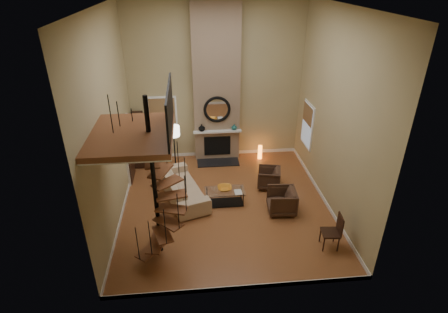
{
  "coord_description": "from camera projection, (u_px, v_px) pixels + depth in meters",
  "views": [
    {
      "loc": [
        -0.9,
        -8.77,
        6.25
      ],
      "look_at": [
        0.0,
        0.4,
        1.4
      ],
      "focal_mm": 28.7,
      "sensor_mm": 36.0,
      "label": 1
    }
  ],
  "objects": [
    {
      "name": "armchair_near",
      "position": [
        271.0,
        178.0,
        11.37
      ],
      "size": [
        0.84,
        0.83,
        0.64
      ],
      "primitive_type": "imported",
      "rotation": [
        0.0,
        0.0,
        -1.8
      ],
      "color": "#462D20",
      "rests_on": "ground"
    },
    {
      "name": "vase_left",
      "position": [
        202.0,
        128.0,
        12.54
      ],
      "size": [
        0.24,
        0.24,
        0.25
      ],
      "primitive_type": "imported",
      "color": "black",
      "rests_on": "mantel"
    },
    {
      "name": "bowl",
      "position": [
        225.0,
        188.0,
        10.56
      ],
      "size": [
        0.42,
        0.42,
        0.1
      ],
      "primitive_type": "imported",
      "color": "orange",
      "rests_on": "coffee_table"
    },
    {
      "name": "floor_lamp",
      "position": [
        174.0,
        135.0,
        11.73
      ],
      "size": [
        0.42,
        0.42,
        1.72
      ],
      "color": "black",
      "rests_on": "ground"
    },
    {
      "name": "spiral_stair",
      "position": [
        156.0,
        190.0,
        8.15
      ],
      "size": [
        1.47,
        1.47,
        4.06
      ],
      "color": "black",
      "rests_on": "ground"
    },
    {
      "name": "accent_lamp",
      "position": [
        260.0,
        152.0,
        13.18
      ],
      "size": [
        0.15,
        0.15,
        0.53
      ],
      "primitive_type": "cylinder",
      "color": "orange",
      "rests_on": "ground"
    },
    {
      "name": "coffee_table",
      "position": [
        225.0,
        195.0,
        10.62
      ],
      "size": [
        1.18,
        0.59,
        0.45
      ],
      "color": "silver",
      "rests_on": "ground"
    },
    {
      "name": "loft",
      "position": [
        137.0,
        132.0,
        7.44
      ],
      "size": [
        1.7,
        2.2,
        1.09
      ],
      "color": "brown",
      "rests_on": "left_wall"
    },
    {
      "name": "window_back",
      "position": [
        163.0,
        116.0,
        12.63
      ],
      "size": [
        1.02,
        0.06,
        1.52
      ],
      "color": "white",
      "rests_on": "back_wall"
    },
    {
      "name": "side_chair",
      "position": [
        334.0,
        230.0,
        8.84
      ],
      "size": [
        0.47,
        0.46,
        0.94
      ],
      "color": "black",
      "rests_on": "ground"
    },
    {
      "name": "back_wall",
      "position": [
        216.0,
        83.0,
        12.29
      ],
      "size": [
        6.0,
        0.02,
        5.5
      ],
      "primitive_type": "cube",
      "color": "tan",
      "rests_on": "ground"
    },
    {
      "name": "firebox",
      "position": [
        217.0,
        146.0,
        12.98
      ],
      "size": [
        0.95,
        0.02,
        0.72
      ],
      "primitive_type": "cube",
      "color": "black",
      "rests_on": "chimney_breast"
    },
    {
      "name": "baseboard_front",
      "position": [
        240.0,
        288.0,
        7.83
      ],
      "size": [
        6.0,
        0.02,
        0.12
      ],
      "primitive_type": "cube",
      "color": "white",
      "rests_on": "ground"
    },
    {
      "name": "baseboard_left",
      "position": [
        123.0,
        208.0,
        10.43
      ],
      "size": [
        0.02,
        6.5,
        0.12
      ],
      "primitive_type": "cube",
      "color": "white",
      "rests_on": "ground"
    },
    {
      "name": "mantel",
      "position": [
        217.0,
        132.0,
        12.63
      ],
      "size": [
        1.7,
        0.18,
        0.06
      ],
      "primitive_type": "cube",
      "color": "white",
      "rests_on": "chimney_breast"
    },
    {
      "name": "hutch",
      "position": [
        138.0,
        140.0,
        12.51
      ],
      "size": [
        0.38,
        0.82,
        1.83
      ],
      "primitive_type": "cube",
      "color": "black",
      "rests_on": "ground"
    },
    {
      "name": "vase_right",
      "position": [
        234.0,
        127.0,
        12.65
      ],
      "size": [
        0.2,
        0.2,
        0.21
      ],
      "primitive_type": "imported",
      "color": "#185453",
      "rests_on": "mantel"
    },
    {
      "name": "chimney_breast",
      "position": [
        216.0,
        85.0,
        12.13
      ],
      "size": [
        1.6,
        0.38,
        5.5
      ],
      "primitive_type": "cube",
      "color": "#876E58",
      "rests_on": "ground"
    },
    {
      "name": "baseboard_back",
      "position": [
        217.0,
        153.0,
        13.54
      ],
      "size": [
        6.0,
        0.02,
        0.12
      ],
      "primitive_type": "cube",
      "color": "white",
      "rests_on": "ground"
    },
    {
      "name": "window_right",
      "position": [
        308.0,
        124.0,
        11.97
      ],
      "size": [
        0.06,
        1.02,
        1.52
      ],
      "color": "white",
      "rests_on": "right_wall"
    },
    {
      "name": "left_wall",
      "position": [
        109.0,
        123.0,
        9.17
      ],
      "size": [
        0.02,
        6.5,
        5.5
      ],
      "primitive_type": "cube",
      "color": "tan",
      "rests_on": "ground"
    },
    {
      "name": "front_wall",
      "position": [
        243.0,
        184.0,
        6.57
      ],
      "size": [
        6.0,
        0.02,
        5.5
      ],
      "primitive_type": "cube",
      "color": "tan",
      "rests_on": "ground"
    },
    {
      "name": "entry_door",
      "position": [
        129.0,
        150.0,
        11.55
      ],
      "size": [
        0.1,
        1.05,
        2.16
      ],
      "color": "white",
      "rests_on": "ground"
    },
    {
      "name": "mirror_frame",
      "position": [
        217.0,
        110.0,
        12.31
      ],
      "size": [
        0.94,
        0.1,
        0.94
      ],
      "primitive_type": "torus",
      "rotation": [
        1.57,
        0.0,
        0.0
      ],
      "color": "black",
      "rests_on": "chimney_breast"
    },
    {
      "name": "mirror_disc",
      "position": [
        217.0,
        109.0,
        12.31
      ],
      "size": [
        0.8,
        0.01,
        0.8
      ],
      "primitive_type": "cylinder",
      "rotation": [
        1.57,
        0.0,
        0.0
      ],
      "color": "white",
      "rests_on": "chimney_breast"
    },
    {
      "name": "ground",
      "position": [
        225.0,
        204.0,
        10.72
      ],
      "size": [
        6.0,
        6.5,
        0.01
      ],
      "primitive_type": "cube",
      "color": "#AD6738",
      "rests_on": "ground"
    },
    {
      "name": "right_wall",
      "position": [
        335.0,
        114.0,
        9.69
      ],
      "size": [
        0.02,
        6.5,
        5.5
      ],
      "primitive_type": "cube",
      "color": "tan",
      "rests_on": "ground"
    },
    {
      "name": "book",
      "position": [
        237.0,
        192.0,
        10.44
      ],
      "size": [
        0.22,
        0.29,
        0.03
      ],
      "primitive_type": "imported",
      "rotation": [
        0.0,
        0.0,
        0.03
      ],
      "color": "gray",
      "rests_on": "coffee_table"
    },
    {
      "name": "sofa",
      "position": [
        182.0,
        186.0,
        10.87
      ],
      "size": [
        1.65,
        2.63,
        0.72
      ],
      "primitive_type": "imported",
      "rotation": [
        0.0,
        0.0,
        1.88
      ],
      "color": "tan",
      "rests_on": "ground"
    },
    {
      "name": "armchair_far",
      "position": [
        284.0,
        201.0,
        10.25
      ],
      "size": [
        0.85,
        0.83,
        0.72
      ],
      "primitive_type": "imported",
      "rotation": [
        0.0,
        0.0,
        -1.65
      ],
      "color": "#462D20",
      "rests_on": "ground"
    },
    {
      "name": "hearth",
      "position": [
        218.0,
        162.0,
        12.97
      ],
      "size": [
        1.5,
        0.6,
        0.04
      ],
      "primitive_type": "cube",
      "color": "black",
      "rests_on": "ground"
    },
    {
      "name": "baseboard_right",
      "position": [
        322.0,
        197.0,
        10.94
      ],
      "size": [
        0.02,
        6.5,
        0.12
      ],
      "primitive_type": "cube",
      "color": "white",
      "rests_on": "ground"
    },
    {
      "name": "ceiling",
      "position": [
        226.0,
        6.0,
        8.15
      ],
      "size": [
        6.0,
        6.5,
        0.01
      ],
      "primitive_type": "cube",
      "color": "silver",
      "rests_on": "back_wall"
    }
  ]
}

